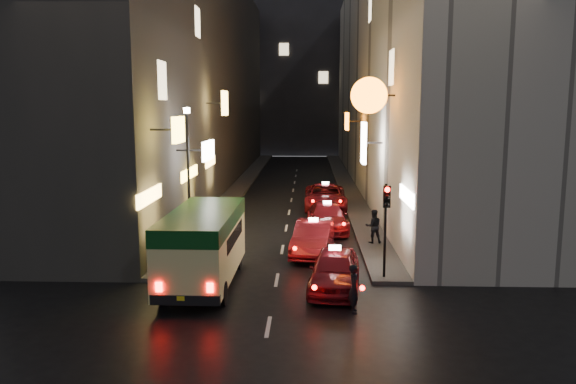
# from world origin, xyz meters

# --- Properties ---
(building_left) EXTENTS (7.59, 52.09, 18.00)m
(building_left) POSITION_xyz_m (-8.00, 33.99, 9.00)
(building_left) COLOR #353230
(building_left) RESTS_ON ground
(building_right) EXTENTS (7.97, 52.00, 18.00)m
(building_right) POSITION_xyz_m (8.00, 34.00, 9.00)
(building_right) COLOR beige
(building_right) RESTS_ON ground
(building_far) EXTENTS (30.00, 10.00, 22.00)m
(building_far) POSITION_xyz_m (0.00, 66.00, 11.00)
(building_far) COLOR #36363C
(building_far) RESTS_ON ground
(sidewalk_left) EXTENTS (1.50, 52.00, 0.15)m
(sidewalk_left) POSITION_xyz_m (-4.25, 34.00, 0.07)
(sidewalk_left) COLOR #403E3B
(sidewalk_left) RESTS_ON ground
(sidewalk_right) EXTENTS (1.50, 52.00, 0.15)m
(sidewalk_right) POSITION_xyz_m (4.25, 34.00, 0.07)
(sidewalk_right) COLOR #403E3B
(sidewalk_right) RESTS_ON ground
(minibus) EXTENTS (2.29, 6.37, 2.74)m
(minibus) POSITION_xyz_m (-2.60, 7.80, 1.73)
(minibus) COLOR #EFEA95
(minibus) RESTS_ON ground
(taxi_near) EXTENTS (2.73, 5.47, 1.84)m
(taxi_near) POSITION_xyz_m (2.11, 7.48, 0.84)
(taxi_near) COLOR maroon
(taxi_near) RESTS_ON ground
(taxi_second) EXTENTS (2.85, 5.56, 1.86)m
(taxi_second) POSITION_xyz_m (1.39, 12.28, 0.85)
(taxi_second) COLOR maroon
(taxi_second) RESTS_ON ground
(taxi_third) EXTENTS (2.37, 5.21, 1.79)m
(taxi_third) POSITION_xyz_m (2.16, 17.08, 0.81)
(taxi_third) COLOR maroon
(taxi_third) RESTS_ON ground
(taxi_far) EXTENTS (2.36, 5.71, 1.98)m
(taxi_far) POSITION_xyz_m (2.24, 23.29, 0.91)
(taxi_far) COLOR maroon
(taxi_far) RESTS_ON ground
(pedestrian_crossing) EXTENTS (0.40, 0.59, 1.76)m
(pedestrian_crossing) POSITION_xyz_m (2.62, 5.28, 0.88)
(pedestrian_crossing) COLOR black
(pedestrian_crossing) RESTS_ON ground
(pedestrian_sidewalk) EXTENTS (0.70, 0.48, 1.77)m
(pedestrian_sidewalk) POSITION_xyz_m (4.19, 13.83, 1.04)
(pedestrian_sidewalk) COLOR black
(pedestrian_sidewalk) RESTS_ON sidewalk_right
(traffic_light) EXTENTS (0.26, 0.43, 3.50)m
(traffic_light) POSITION_xyz_m (4.00, 8.47, 2.69)
(traffic_light) COLOR black
(traffic_light) RESTS_ON sidewalk_right
(lamp_post) EXTENTS (0.28, 0.28, 6.22)m
(lamp_post) POSITION_xyz_m (-4.20, 13.00, 3.72)
(lamp_post) COLOR black
(lamp_post) RESTS_ON sidewalk_left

